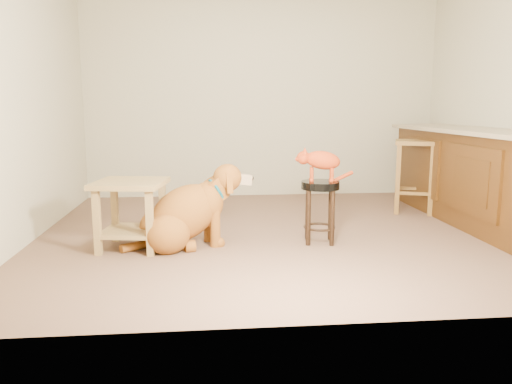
{
  "coord_description": "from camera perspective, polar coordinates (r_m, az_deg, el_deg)",
  "views": [
    {
      "loc": [
        -0.72,
        -4.47,
        1.16
      ],
      "look_at": [
        -0.32,
        -0.38,
        0.45
      ],
      "focal_mm": 35.0,
      "sensor_mm": 36.0,
      "label": 1
    }
  ],
  "objects": [
    {
      "name": "floor",
      "position": [
        4.67,
        3.49,
        -4.59
      ],
      "size": [
        4.5,
        4.0,
        0.01
      ],
      "primitive_type": "cube",
      "color": "brown",
      "rests_on": "ground"
    },
    {
      "name": "room_shell",
      "position": [
        4.56,
        3.72,
        16.29
      ],
      "size": [
        4.54,
        4.04,
        2.62
      ],
      "color": "#BDB798",
      "rests_on": "ground"
    },
    {
      "name": "cabinet_run",
      "position": [
        5.51,
        23.42,
        1.48
      ],
      "size": [
        0.7,
        2.56,
        0.94
      ],
      "color": "#4C2B0D",
      "rests_on": "ground"
    },
    {
      "name": "padded_stool",
      "position": [
        4.27,
        7.33,
        -0.83
      ],
      "size": [
        0.32,
        0.32,
        0.53
      ],
      "rotation": [
        0.0,
        0.0,
        -0.17
      ],
      "color": "black",
      "rests_on": "ground"
    },
    {
      "name": "wood_stool",
      "position": [
        5.74,
        17.63,
        1.87
      ],
      "size": [
        0.56,
        0.56,
        0.79
      ],
      "rotation": [
        0.0,
        0.0,
        -0.38
      ],
      "color": "brown",
      "rests_on": "ground"
    },
    {
      "name": "side_table",
      "position": [
        4.19,
        -14.1,
        -1.36
      ],
      "size": [
        0.62,
        0.62,
        0.56
      ],
      "rotation": [
        0.0,
        0.0,
        -0.15
      ],
      "color": "olive",
      "rests_on": "ground"
    },
    {
      "name": "golden_retriever",
      "position": [
        4.17,
        -8.03,
        -2.59
      ],
      "size": [
        1.11,
        0.66,
        0.73
      ],
      "rotation": [
        0.0,
        0.0,
        0.29
      ],
      "color": "brown",
      "rests_on": "ground"
    },
    {
      "name": "tabby_kitten",
      "position": [
        4.23,
        7.27,
        3.51
      ],
      "size": [
        0.51,
        0.2,
        0.32
      ],
      "rotation": [
        0.0,
        0.0,
        -0.17
      ],
      "color": "maroon",
      "rests_on": "padded_stool"
    }
  ]
}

